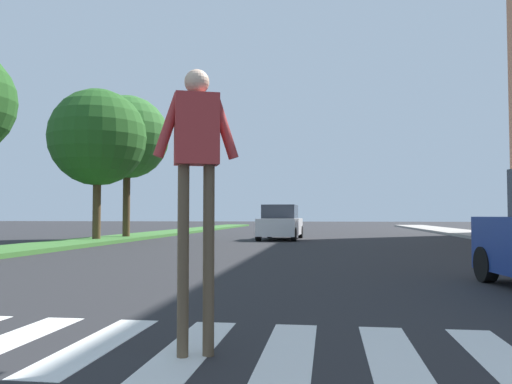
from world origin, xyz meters
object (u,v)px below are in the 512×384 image
Objects in this scene: tree_distant at (127,137)px; pedestrian_performer at (196,163)px; sedan_midblock at (281,223)px; tree_far at (98,138)px.

pedestrian_performer is (8.91, -20.36, -3.47)m from tree_distant.
sedan_midblock is at bearing 6.87° from tree_distant.
sedan_midblock is (7.68, 0.93, -4.34)m from tree_distant.
tree_far is at bearing -155.50° from sedan_midblock.
tree_distant is 8.87m from sedan_midblock.
tree_far is 0.95× the size of tree_distant.
tree_far is 20.14m from pedestrian_performer.
tree_distant is 1.53× the size of sedan_midblock.
pedestrian_performer is at bearing -66.36° from tree_distant.
tree_far is 2.72× the size of pedestrian_performer.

